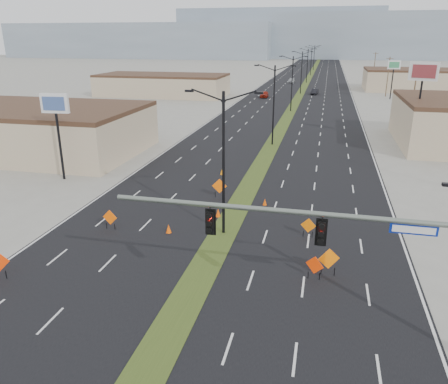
% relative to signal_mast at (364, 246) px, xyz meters
% --- Properties ---
extents(ground, '(600.00, 600.00, 0.00)m').
position_rel_signal_mast_xyz_m(ground, '(-8.56, -2.00, -4.79)').
color(ground, gray).
rests_on(ground, ground).
extents(road_surface, '(25.00, 400.00, 0.02)m').
position_rel_signal_mast_xyz_m(road_surface, '(-8.56, 98.00, -4.79)').
color(road_surface, black).
rests_on(road_surface, ground).
extents(median_strip, '(2.00, 400.00, 0.04)m').
position_rel_signal_mast_xyz_m(median_strip, '(-8.56, 98.00, -4.79)').
color(median_strip, '#334719').
rests_on(median_strip, ground).
extents(building_sw_far, '(30.00, 14.00, 4.50)m').
position_rel_signal_mast_xyz_m(building_sw_far, '(-40.56, 83.00, -2.54)').
color(building_sw_far, tan).
rests_on(building_sw_far, ground).
extents(mesa_west, '(180.00, 50.00, 22.00)m').
position_rel_signal_mast_xyz_m(mesa_west, '(-128.56, 278.00, 6.21)').
color(mesa_west, gray).
rests_on(mesa_west, ground).
extents(mesa_center, '(220.00, 50.00, 28.00)m').
position_rel_signal_mast_xyz_m(mesa_center, '(31.44, 298.00, 9.21)').
color(mesa_center, gray).
rests_on(mesa_center, ground).
extents(mesa_backdrop, '(140.00, 50.00, 32.00)m').
position_rel_signal_mast_xyz_m(mesa_backdrop, '(-38.56, 318.00, 11.21)').
color(mesa_backdrop, gray).
rests_on(mesa_backdrop, ground).
extents(signal_mast, '(16.30, 0.60, 8.00)m').
position_rel_signal_mast_xyz_m(signal_mast, '(0.00, 0.00, 0.00)').
color(signal_mast, slate).
rests_on(signal_mast, ground).
extents(streetlight_0, '(5.15, 0.24, 10.02)m').
position_rel_signal_mast_xyz_m(streetlight_0, '(-8.56, 10.00, 0.63)').
color(streetlight_0, black).
rests_on(streetlight_0, ground).
extents(streetlight_1, '(5.15, 0.24, 10.02)m').
position_rel_signal_mast_xyz_m(streetlight_1, '(-8.56, 38.00, 0.63)').
color(streetlight_1, black).
rests_on(streetlight_1, ground).
extents(streetlight_2, '(5.15, 0.24, 10.02)m').
position_rel_signal_mast_xyz_m(streetlight_2, '(-8.56, 66.00, 0.63)').
color(streetlight_2, black).
rests_on(streetlight_2, ground).
extents(streetlight_3, '(5.15, 0.24, 10.02)m').
position_rel_signal_mast_xyz_m(streetlight_3, '(-8.56, 94.00, 0.63)').
color(streetlight_3, black).
rests_on(streetlight_3, ground).
extents(streetlight_4, '(5.15, 0.24, 10.02)m').
position_rel_signal_mast_xyz_m(streetlight_4, '(-8.56, 122.00, 0.63)').
color(streetlight_4, black).
rests_on(streetlight_4, ground).
extents(streetlight_5, '(5.15, 0.24, 10.02)m').
position_rel_signal_mast_xyz_m(streetlight_5, '(-8.56, 150.00, 0.63)').
color(streetlight_5, black).
rests_on(streetlight_5, ground).
extents(streetlight_6, '(5.15, 0.24, 10.02)m').
position_rel_signal_mast_xyz_m(streetlight_6, '(-8.56, 178.00, 0.63)').
color(streetlight_6, black).
rests_on(streetlight_6, ground).
extents(utility_pole_1, '(1.60, 0.20, 9.00)m').
position_rel_signal_mast_xyz_m(utility_pole_1, '(11.44, 58.00, -0.12)').
color(utility_pole_1, '#4C3823').
rests_on(utility_pole_1, ground).
extents(utility_pole_2, '(1.60, 0.20, 9.00)m').
position_rel_signal_mast_xyz_m(utility_pole_2, '(11.44, 93.00, -0.12)').
color(utility_pole_2, '#4C3823').
rests_on(utility_pole_2, ground).
extents(utility_pole_3, '(1.60, 0.20, 9.00)m').
position_rel_signal_mast_xyz_m(utility_pole_3, '(11.44, 128.00, -0.12)').
color(utility_pole_3, '#4C3823').
rests_on(utility_pole_3, ground).
extents(car_left, '(1.81, 4.29, 1.45)m').
position_rel_signal_mast_xyz_m(car_left, '(-16.27, 84.71, -4.07)').
color(car_left, maroon).
rests_on(car_left, ground).
extents(car_mid, '(1.84, 4.15, 1.32)m').
position_rel_signal_mast_xyz_m(car_mid, '(-5.06, 93.36, -4.13)').
color(car_mid, black).
rests_on(car_mid, ground).
extents(car_far, '(1.99, 4.67, 1.34)m').
position_rel_signal_mast_xyz_m(car_far, '(-13.02, 120.67, -4.12)').
color(car_far, '#A2A7AB').
rests_on(car_far, ground).
extents(construction_sign_1, '(1.13, 0.10, 1.51)m').
position_rel_signal_mast_xyz_m(construction_sign_1, '(-16.74, 8.76, -3.91)').
color(construction_sign_1, '#FA5905').
rests_on(construction_sign_1, ground).
extents(construction_sign_2, '(1.30, 0.19, 1.73)m').
position_rel_signal_mast_xyz_m(construction_sign_2, '(-10.56, 17.01, -3.77)').
color(construction_sign_2, '#FF6005').
rests_on(construction_sign_2, ground).
extents(construction_sign_3, '(1.06, 0.17, 1.42)m').
position_rel_signal_mast_xyz_m(construction_sign_3, '(-2.64, 10.68, -3.97)').
color(construction_sign_3, orange).
rests_on(construction_sign_3, ground).
extents(construction_sign_4, '(1.03, 0.49, 1.48)m').
position_rel_signal_mast_xyz_m(construction_sign_4, '(-2.01, 4.99, -3.93)').
color(construction_sign_4, '#EF3605').
rests_on(construction_sign_4, ground).
extents(construction_sign_5, '(1.24, 0.48, 1.74)m').
position_rel_signal_mast_xyz_m(construction_sign_5, '(-1.23, 5.66, -3.77)').
color(construction_sign_5, orange).
rests_on(construction_sign_5, ground).
extents(cone_0, '(0.45, 0.45, 0.66)m').
position_rel_signal_mast_xyz_m(cone_0, '(-12.39, 9.11, -4.46)').
color(cone_0, '#FF5605').
rests_on(cone_0, ground).
extents(cone_1, '(0.54, 0.54, 0.68)m').
position_rel_signal_mast_xyz_m(cone_1, '(-9.65, 12.80, -4.45)').
color(cone_1, '#E64A04').
rests_on(cone_1, ground).
extents(cone_2, '(0.44, 0.44, 0.57)m').
position_rel_signal_mast_xyz_m(cone_2, '(-6.44, 16.10, -4.51)').
color(cone_2, '#E34D04').
rests_on(cone_2, ground).
extents(cone_3, '(0.33, 0.33, 0.55)m').
position_rel_signal_mast_xyz_m(cone_3, '(-11.94, 23.65, -4.52)').
color(cone_3, orange).
rests_on(cone_3, ground).
extents(pole_sign_west, '(2.73, 0.59, 8.32)m').
position_rel_signal_mast_xyz_m(pole_sign_west, '(-26.84, 18.76, 1.93)').
color(pole_sign_west, black).
rests_on(pole_sign_west, ground).
extents(pole_sign_east_near, '(3.34, 1.42, 10.46)m').
position_rel_signal_mast_xyz_m(pole_sign_east_near, '(9.28, 41.57, 3.80)').
color(pole_sign_east_near, black).
rests_on(pole_sign_east_near, ground).
extents(pole_sign_east_far, '(2.76, 0.75, 8.41)m').
position_rel_signal_mast_xyz_m(pole_sign_east_far, '(11.92, 88.33, 2.00)').
color(pole_sign_east_far, black).
rests_on(pole_sign_east_far, ground).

